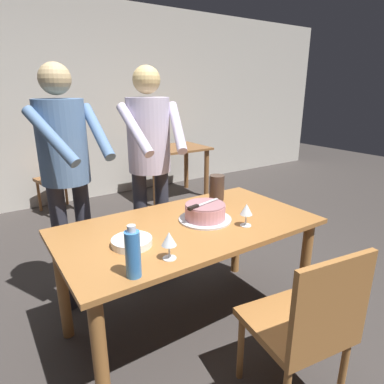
# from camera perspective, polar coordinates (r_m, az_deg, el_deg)

# --- Properties ---
(ground_plane) EXTENTS (14.00, 14.00, 0.00)m
(ground_plane) POSITION_cam_1_polar(r_m,az_deg,el_deg) (2.47, -0.46, -21.81)
(ground_plane) COLOR #383330
(back_wall) EXTENTS (10.00, 0.12, 2.70)m
(back_wall) POSITION_cam_1_polar(r_m,az_deg,el_deg) (4.88, -22.18, 13.86)
(back_wall) COLOR #BCB7AD
(back_wall) RESTS_ON ground_plane
(main_dining_table) EXTENTS (1.60, 0.86, 0.75)m
(main_dining_table) POSITION_cam_1_polar(r_m,az_deg,el_deg) (2.12, -0.50, -8.33)
(main_dining_table) COLOR #9E6633
(main_dining_table) RESTS_ON ground_plane
(cake_on_platter) EXTENTS (0.34, 0.34, 0.11)m
(cake_on_platter) POSITION_cam_1_polar(r_m,az_deg,el_deg) (2.12, 2.27, -3.57)
(cake_on_platter) COLOR silver
(cake_on_platter) RESTS_ON main_dining_table
(cake_knife) EXTENTS (0.27, 0.08, 0.02)m
(cake_knife) POSITION_cam_1_polar(r_m,az_deg,el_deg) (2.05, 0.96, -2.41)
(cake_knife) COLOR silver
(cake_knife) RESTS_ON cake_on_platter
(plate_stack) EXTENTS (0.22, 0.22, 0.04)m
(plate_stack) POSITION_cam_1_polar(r_m,az_deg,el_deg) (1.83, -10.36, -8.49)
(plate_stack) COLOR white
(plate_stack) RESTS_ON main_dining_table
(wine_glass_near) EXTENTS (0.08, 0.08, 0.14)m
(wine_glass_near) POSITION_cam_1_polar(r_m,az_deg,el_deg) (2.04, 9.39, -3.11)
(wine_glass_near) COLOR silver
(wine_glass_near) RESTS_ON main_dining_table
(wine_glass_far) EXTENTS (0.08, 0.08, 0.14)m
(wine_glass_far) POSITION_cam_1_polar(r_m,az_deg,el_deg) (1.64, -4.00, -8.26)
(wine_glass_far) COLOR silver
(wine_glass_far) RESTS_ON main_dining_table
(water_bottle) EXTENTS (0.07, 0.07, 0.25)m
(water_bottle) POSITION_cam_1_polar(r_m,az_deg,el_deg) (1.51, -10.19, -10.41)
(water_bottle) COLOR #387AC6
(water_bottle) RESTS_ON main_dining_table
(hurricane_lamp) EXTENTS (0.11, 0.11, 0.21)m
(hurricane_lamp) POSITION_cam_1_polar(r_m,az_deg,el_deg) (2.42, 4.30, 0.53)
(hurricane_lamp) COLOR black
(hurricane_lamp) RESTS_ON main_dining_table
(person_cutting_cake) EXTENTS (0.46, 0.57, 1.72)m
(person_cutting_cake) POSITION_cam_1_polar(r_m,az_deg,el_deg) (2.54, -7.32, 6.35)
(person_cutting_cake) COLOR #2D2D38
(person_cutting_cake) RESTS_ON ground_plane
(person_standing_beside) EXTENTS (0.47, 0.58, 1.72)m
(person_standing_beside) POSITION_cam_1_polar(r_m,az_deg,el_deg) (2.37, -21.03, 4.47)
(person_standing_beside) COLOR #2D2D38
(person_standing_beside) RESTS_ON ground_plane
(chair_near_side) EXTENTS (0.50, 0.50, 0.90)m
(chair_near_side) POSITION_cam_1_polar(r_m,az_deg,el_deg) (1.78, 19.05, -20.69)
(chair_near_side) COLOR #9E6633
(chair_near_side) RESTS_ON ground_plane
(background_table) EXTENTS (1.00, 0.70, 0.74)m
(background_table) POSITION_cam_1_polar(r_m,az_deg,el_deg) (4.82, -3.50, 5.77)
(background_table) COLOR brown
(background_table) RESTS_ON ground_plane
(background_chair_0) EXTENTS (0.51, 0.51, 0.90)m
(background_chair_0) POSITION_cam_1_polar(r_m,az_deg,el_deg) (4.52, -22.10, 2.57)
(background_chair_0) COLOR brown
(background_chair_0) RESTS_ON ground_plane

